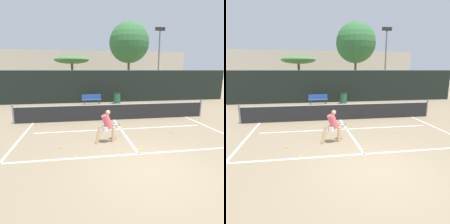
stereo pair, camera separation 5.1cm
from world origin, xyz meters
TOP-DOWN VIEW (x-y plane):
  - ground_plane at (0.00, 0.00)m, footprint 100.00×100.00m
  - court_baseline_near at (0.00, 1.08)m, footprint 11.00×0.10m
  - court_service_line at (0.00, 4.10)m, footprint 8.25×0.10m
  - court_center_mark at (0.00, 3.55)m, footprint 0.10×4.93m
  - court_sideline_left at (-4.51, 3.55)m, footprint 0.10×5.93m
  - court_sideline_right at (4.51, 3.55)m, footprint 0.10×5.93m
  - net at (0.00, 6.01)m, footprint 11.09×0.09m
  - fence_back at (0.00, 12.57)m, footprint 24.00×0.06m
  - player_practicing at (-0.93, 2.38)m, footprint 1.11×0.65m
  - tennis_ball_scattered_0 at (-2.70, 2.06)m, footprint 0.07×0.07m
  - tennis_ball_scattered_1 at (-2.21, 1.15)m, footprint 0.07×0.07m
  - tennis_ball_scattered_2 at (2.24, 3.19)m, footprint 0.07×0.07m
  - tennis_ball_scattered_3 at (2.48, 4.18)m, footprint 0.07×0.07m
  - tennis_ball_scattered_4 at (0.09, 1.36)m, footprint 0.07×0.07m
  - tennis_ball_scattered_5 at (0.35, 4.69)m, footprint 0.07×0.07m
  - tennis_ball_scattered_6 at (-2.36, 4.81)m, footprint 0.07×0.07m
  - courtside_bench at (-0.94, 11.42)m, footprint 1.61×0.49m
  - trash_bin at (1.25, 11.58)m, footprint 0.61×0.61m
  - parked_car at (-1.14, 16.48)m, footprint 1.75×4.66m
  - floodlight_mast at (7.33, 17.52)m, footprint 1.10×0.24m
  - tree_west at (-2.66, 19.18)m, footprint 4.03×4.03m
  - tree_mid at (4.24, 19.52)m, footprint 4.84×4.84m
  - building_far at (0.00, 32.51)m, footprint 36.00×2.40m

SIDE VIEW (x-z plane):
  - ground_plane at x=0.00m, z-range 0.00..0.00m
  - court_baseline_near at x=0.00m, z-range 0.00..0.01m
  - court_service_line at x=0.00m, z-range 0.00..0.01m
  - court_center_mark at x=0.00m, z-range 0.00..0.01m
  - court_sideline_left at x=-4.51m, z-range 0.00..0.01m
  - court_sideline_right at x=4.51m, z-range 0.00..0.01m
  - tennis_ball_scattered_0 at x=-2.70m, z-range 0.00..0.07m
  - tennis_ball_scattered_1 at x=-2.21m, z-range 0.00..0.07m
  - tennis_ball_scattered_2 at x=2.24m, z-range 0.00..0.07m
  - tennis_ball_scattered_3 at x=2.48m, z-range 0.00..0.07m
  - tennis_ball_scattered_4 at x=0.09m, z-range 0.00..0.07m
  - tennis_ball_scattered_5 at x=0.35m, z-range 0.00..0.07m
  - tennis_ball_scattered_6 at x=-2.36m, z-range 0.00..0.07m
  - courtside_bench at x=-0.94m, z-range 0.04..0.90m
  - trash_bin at x=1.25m, z-range 0.00..0.94m
  - net at x=0.00m, z-range -0.02..1.05m
  - parked_car at x=-1.14m, z-range -0.11..1.30m
  - player_practicing at x=-0.93m, z-range 0.05..1.38m
  - fence_back at x=0.00m, z-range -0.01..2.84m
  - building_far at x=0.00m, z-range 0.00..6.22m
  - tree_west at x=-2.66m, z-range 1.74..6.20m
  - floodlight_mast at x=7.33m, z-range 1.11..8.68m
  - tree_mid at x=4.24m, z-range 1.82..10.33m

